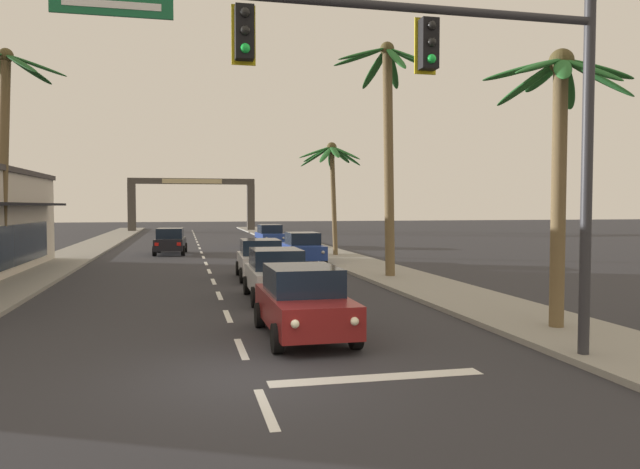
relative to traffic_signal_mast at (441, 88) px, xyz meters
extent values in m
plane|color=#2D2D33|center=(-3.49, 0.35, -5.32)|extent=(220.00, 220.00, 0.00)
cube|color=gray|center=(4.31, 20.35, -5.25)|extent=(3.20, 110.00, 0.14)
cube|color=gray|center=(-11.29, 20.35, -5.25)|extent=(3.20, 110.00, 0.14)
cube|color=silver|center=(-3.49, -1.49, -5.32)|extent=(0.16, 2.00, 0.01)
cube|color=silver|center=(-3.49, 2.54, -5.32)|extent=(0.16, 2.00, 0.01)
cube|color=silver|center=(-3.49, 6.58, -5.32)|extent=(0.16, 2.00, 0.01)
cube|color=silver|center=(-3.49, 10.62, -5.32)|extent=(0.16, 2.00, 0.01)
cube|color=silver|center=(-3.49, 14.66, -5.32)|extent=(0.16, 2.00, 0.01)
cube|color=silver|center=(-3.49, 18.70, -5.32)|extent=(0.16, 2.00, 0.01)
cube|color=silver|center=(-3.49, 22.73, -5.32)|extent=(0.16, 2.00, 0.01)
cube|color=silver|center=(-3.49, 26.77, -5.32)|extent=(0.16, 2.00, 0.01)
cube|color=silver|center=(-3.49, 30.81, -5.32)|extent=(0.16, 2.00, 0.01)
cube|color=silver|center=(-3.49, 34.85, -5.32)|extent=(0.16, 2.00, 0.01)
cube|color=silver|center=(-3.49, 38.89, -5.32)|extent=(0.16, 2.00, 0.01)
cube|color=silver|center=(-3.49, 42.92, -5.32)|extent=(0.16, 2.00, 0.01)
cube|color=silver|center=(-3.49, 46.96, -5.32)|extent=(0.16, 2.00, 0.01)
cube|color=silver|center=(-3.49, 51.00, -5.32)|extent=(0.16, 2.00, 0.01)
cube|color=silver|center=(-3.49, 55.04, -5.32)|extent=(0.16, 2.00, 0.01)
cube|color=silver|center=(-3.49, 59.08, -5.32)|extent=(0.16, 2.00, 0.01)
cube|color=silver|center=(-3.49, 63.11, -5.32)|extent=(0.16, 2.00, 0.01)
cube|color=silver|center=(-3.49, 67.15, -5.32)|extent=(0.16, 2.00, 0.01)
cube|color=silver|center=(-1.29, -0.25, -5.32)|extent=(4.00, 0.44, 0.01)
cylinder|color=#2D2D33|center=(3.14, 0.00, -1.68)|extent=(0.22, 0.22, 7.27)
cylinder|color=#2D2D33|center=(-1.95, 0.00, 1.42)|extent=(10.18, 0.16, 0.16)
cube|color=black|center=(-0.25, -0.02, 0.78)|extent=(0.32, 0.26, 0.92)
sphere|color=black|center=(-0.25, -0.16, 1.08)|extent=(0.17, 0.17, 0.17)
sphere|color=black|center=(-0.25, -0.16, 0.78)|extent=(0.17, 0.17, 0.17)
sphere|color=#1EE54C|center=(-0.25, -0.16, 0.48)|extent=(0.17, 0.17, 0.17)
cube|color=yellow|center=(-0.25, 0.15, 0.78)|extent=(0.42, 0.03, 1.04)
cube|color=black|center=(-3.64, -0.02, 0.78)|extent=(0.32, 0.26, 0.92)
sphere|color=black|center=(-3.64, -0.16, 1.08)|extent=(0.17, 0.17, 0.17)
sphere|color=black|center=(-3.64, -0.16, 0.78)|extent=(0.17, 0.17, 0.17)
sphere|color=#1EE54C|center=(-3.64, -0.16, 0.48)|extent=(0.17, 0.17, 0.17)
cube|color=yellow|center=(-3.64, 0.15, 0.78)|extent=(0.42, 0.03, 1.04)
cube|color=#146038|center=(-5.81, 0.00, 1.10)|extent=(1.96, 0.05, 0.36)
cube|color=white|center=(-5.81, -0.02, 1.10)|extent=(1.56, 0.01, 0.12)
cube|color=maroon|center=(-1.94, 3.38, -4.64)|extent=(1.79, 4.31, 0.72)
cube|color=black|center=(-1.94, 3.53, -3.96)|extent=(1.62, 2.21, 0.64)
cylinder|color=black|center=(-1.06, 1.97, -5.00)|extent=(0.22, 0.64, 0.64)
cylinder|color=black|center=(-2.79, 1.96, -5.00)|extent=(0.22, 0.64, 0.64)
cylinder|color=black|center=(-1.08, 4.81, -5.00)|extent=(0.22, 0.64, 0.64)
cylinder|color=black|center=(-2.81, 4.80, -5.00)|extent=(0.22, 0.64, 0.64)
sphere|color=#F9EFC6|center=(-1.30, 1.22, -4.56)|extent=(0.18, 0.18, 0.18)
sphere|color=#F9EFC6|center=(-2.54, 1.21, -4.56)|extent=(0.18, 0.18, 0.18)
cube|color=red|center=(-1.29, 5.55, -4.54)|extent=(0.24, 0.06, 0.20)
cube|color=red|center=(-2.61, 5.54, -4.54)|extent=(0.24, 0.06, 0.20)
cube|color=silver|center=(-1.68, 9.31, -4.64)|extent=(1.83, 4.33, 0.72)
cube|color=black|center=(-1.68, 9.46, -3.96)|extent=(1.63, 2.22, 0.64)
cylinder|color=black|center=(-0.84, 7.88, -5.00)|extent=(0.23, 0.64, 0.64)
cylinder|color=black|center=(-2.56, 7.91, -5.00)|extent=(0.23, 0.64, 0.64)
cylinder|color=black|center=(-0.80, 10.72, -5.00)|extent=(0.23, 0.64, 0.64)
cylinder|color=black|center=(-2.52, 10.75, -5.00)|extent=(0.23, 0.64, 0.64)
sphere|color=#F9EFC6|center=(-1.09, 7.13, -4.56)|extent=(0.18, 0.18, 0.18)
sphere|color=#F9EFC6|center=(-2.33, 7.15, -4.56)|extent=(0.18, 0.18, 0.18)
cube|color=red|center=(-0.99, 11.46, -4.54)|extent=(0.24, 0.06, 0.20)
cube|color=red|center=(-2.31, 11.48, -4.54)|extent=(0.24, 0.06, 0.20)
cube|color=silver|center=(-1.47, 15.24, -4.64)|extent=(1.90, 4.36, 0.72)
cube|color=black|center=(-1.47, 15.39, -3.96)|extent=(1.67, 2.25, 0.64)
cylinder|color=black|center=(-0.66, 13.79, -5.00)|extent=(0.24, 0.65, 0.64)
cylinder|color=black|center=(-2.38, 13.85, -5.00)|extent=(0.24, 0.65, 0.64)
cylinder|color=black|center=(-0.56, 16.63, -5.00)|extent=(0.24, 0.65, 0.64)
cylinder|color=black|center=(-2.29, 16.69, -5.00)|extent=(0.24, 0.65, 0.64)
sphere|color=#F9EFC6|center=(-0.93, 13.05, -4.56)|extent=(0.18, 0.18, 0.18)
sphere|color=#F9EFC6|center=(-2.17, 13.09, -4.56)|extent=(0.18, 0.18, 0.18)
cube|color=red|center=(-0.74, 17.38, -4.54)|extent=(0.24, 0.07, 0.20)
cube|color=red|center=(-2.06, 17.42, -4.54)|extent=(0.24, 0.07, 0.20)
cube|color=black|center=(-5.48, 29.73, -4.64)|extent=(2.00, 4.39, 0.72)
cube|color=black|center=(-5.48, 29.58, -3.96)|extent=(1.72, 2.29, 0.64)
cylinder|color=black|center=(-6.26, 31.19, -5.00)|extent=(0.26, 0.65, 0.64)
cylinder|color=black|center=(-4.53, 31.09, -5.00)|extent=(0.26, 0.65, 0.64)
cylinder|color=black|center=(-6.42, 28.36, -5.00)|extent=(0.26, 0.65, 0.64)
cylinder|color=black|center=(-4.70, 28.26, -5.00)|extent=(0.26, 0.65, 0.64)
sphere|color=#B2B2AD|center=(-5.97, 31.93, -4.56)|extent=(0.18, 0.18, 0.18)
sphere|color=#B2B2AD|center=(-4.73, 31.86, -4.56)|extent=(0.18, 0.18, 0.18)
cube|color=red|center=(-6.26, 27.61, -4.54)|extent=(0.24, 0.07, 0.20)
cube|color=red|center=(-4.94, 27.53, -4.54)|extent=(0.24, 0.07, 0.20)
cube|color=navy|center=(1.81, 35.56, -4.64)|extent=(1.85, 4.34, 0.72)
cube|color=black|center=(1.81, 35.71, -3.96)|extent=(1.65, 2.23, 0.64)
cylinder|color=black|center=(2.71, 34.16, -5.00)|extent=(0.23, 0.64, 0.64)
cylinder|color=black|center=(0.98, 34.12, -5.00)|extent=(0.23, 0.64, 0.64)
cylinder|color=black|center=(2.64, 36.99, -5.00)|extent=(0.23, 0.64, 0.64)
cylinder|color=black|center=(0.92, 36.96, -5.00)|extent=(0.23, 0.64, 0.64)
sphere|color=#B2B2AD|center=(2.48, 33.40, -4.56)|extent=(0.18, 0.18, 0.18)
sphere|color=#B2B2AD|center=(1.24, 33.37, -4.56)|extent=(0.18, 0.18, 0.18)
cube|color=red|center=(2.43, 37.73, -4.54)|extent=(0.24, 0.07, 0.20)
cube|color=red|center=(1.11, 37.70, -4.54)|extent=(0.24, 0.07, 0.20)
cube|color=navy|center=(1.62, 21.55, -4.64)|extent=(1.79, 4.31, 0.72)
cube|color=black|center=(1.62, 21.70, -3.96)|extent=(1.61, 2.21, 0.64)
cylinder|color=black|center=(2.48, 20.12, -5.00)|extent=(0.22, 0.64, 0.64)
cylinder|color=black|center=(0.75, 20.14, -5.00)|extent=(0.22, 0.64, 0.64)
cylinder|color=black|center=(2.49, 22.96, -5.00)|extent=(0.22, 0.64, 0.64)
cylinder|color=black|center=(0.77, 22.97, -5.00)|extent=(0.22, 0.64, 0.64)
sphere|color=#B2B2AD|center=(2.23, 19.38, -4.56)|extent=(0.18, 0.18, 0.18)
sphere|color=#B2B2AD|center=(0.99, 19.38, -4.56)|extent=(0.18, 0.18, 0.18)
cube|color=red|center=(2.30, 23.71, -4.54)|extent=(0.24, 0.06, 0.20)
cube|color=red|center=(0.98, 23.71, -4.54)|extent=(0.24, 0.06, 0.20)
cylinder|color=brown|center=(-11.86, 16.65, -0.73)|extent=(0.80, 0.39, 9.19)
ellipsoid|color=#1E5123|center=(-10.46, 16.44, 3.53)|extent=(2.52, 0.84, 1.01)
ellipsoid|color=#1E5123|center=(-11.00, 17.70, 3.58)|extent=(1.69, 2.34, 0.90)
ellipsoid|color=#1E5123|center=(-12.18, 17.79, 3.61)|extent=(1.43, 2.47, 0.83)
ellipsoid|color=#1E5123|center=(-10.89, 15.75, 3.45)|extent=(1.88, 2.12, 1.16)
sphere|color=#4C4223|center=(-11.66, 16.65, 3.91)|extent=(0.60, 0.60, 0.60)
cylinder|color=brown|center=(4.26, 2.59, -2.03)|extent=(0.38, 0.35, 6.57)
ellipsoid|color=#236028|center=(5.19, 2.45, 1.13)|extent=(1.91, 0.68, 0.59)
ellipsoid|color=#236028|center=(4.82, 3.19, 0.86)|extent=(1.43, 1.52, 1.11)
ellipsoid|color=#236028|center=(4.37, 3.51, 1.12)|extent=(0.58, 1.90, 0.60)
ellipsoid|color=#236028|center=(3.79, 3.26, 0.88)|extent=(1.33, 1.62, 1.07)
ellipsoid|color=#236028|center=(3.48, 3.06, 1.15)|extent=(1.83, 1.29, 0.54)
ellipsoid|color=#236028|center=(3.45, 2.22, 1.07)|extent=(1.85, 1.13, 0.70)
ellipsoid|color=#236028|center=(3.82, 1.87, 0.95)|extent=(1.28, 1.72, 0.93)
ellipsoid|color=#236028|center=(4.48, 1.77, 0.94)|extent=(0.81, 1.81, 0.96)
ellipsoid|color=#236028|center=(4.94, 2.13, 0.85)|extent=(1.61, 1.29, 1.13)
sphere|color=#4C4223|center=(4.28, 2.59, 1.30)|extent=(0.60, 0.60, 0.60)
cylinder|color=brown|center=(3.83, 13.95, -0.50)|extent=(0.60, 0.41, 9.64)
ellipsoid|color=#236028|center=(4.89, 14.08, 4.03)|extent=(2.40, 0.66, 0.90)
ellipsoid|color=#236028|center=(4.27, 14.83, 3.74)|extent=(1.45, 2.02, 1.46)
ellipsoid|color=#236028|center=(3.51, 14.95, 3.74)|extent=(0.86, 2.15, 1.48)
ellipsoid|color=#236028|center=(2.74, 14.61, 4.14)|extent=(2.24, 1.66, 0.70)
ellipsoid|color=#236028|center=(2.60, 13.68, 4.05)|extent=(2.40, 0.95, 0.87)
ellipsoid|color=#236028|center=(3.75, 12.92, 3.76)|extent=(0.44, 2.15, 1.43)
ellipsoid|color=#236028|center=(4.53, 13.18, 3.90)|extent=(1.91, 1.88, 1.17)
sphere|color=#4C4223|center=(3.73, 13.95, 4.37)|extent=(0.60, 0.60, 0.60)
cylinder|color=brown|center=(4.26, 25.32, -2.02)|extent=(0.54, 0.29, 6.61)
ellipsoid|color=#236028|center=(5.10, 25.53, 0.84)|extent=(2.09, 0.84, 1.22)
ellipsoid|color=#236028|center=(4.88, 26.04, 0.95)|extent=(1.81, 1.78, 1.00)
ellipsoid|color=#236028|center=(4.35, 26.26, 0.80)|extent=(0.83, 2.05, 1.29)
ellipsoid|color=#236028|center=(3.42, 26.08, 0.96)|extent=(1.76, 1.85, 0.98)
ellipsoid|color=#236028|center=(3.25, 25.69, 0.79)|extent=(2.00, 1.15, 1.31)
ellipsoid|color=#236028|center=(3.09, 25.09, 1.00)|extent=(2.22, 0.84, 0.89)
ellipsoid|color=#236028|center=(3.59, 24.49, 0.84)|extent=(1.46, 1.93, 1.22)
ellipsoid|color=#236028|center=(4.08, 24.27, 0.96)|extent=(0.51, 2.17, 0.97)
ellipsoid|color=#236028|center=(4.79, 24.51, 0.94)|extent=(1.66, 1.91, 1.01)
sphere|color=#4C4223|center=(4.14, 25.32, 1.34)|extent=(0.60, 0.60, 0.60)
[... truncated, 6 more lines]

